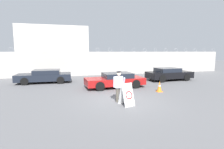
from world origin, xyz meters
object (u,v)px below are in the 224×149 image
traffic_cone_near (159,87)px  parked_car_far_side (169,74)px  barricade_sign (127,94)px  parked_car_front_coupe (45,76)px  security_guard (119,85)px  parked_car_rear_sedan (115,80)px

traffic_cone_near → parked_car_far_side: (3.47, 4.16, 0.27)m
barricade_sign → parked_car_front_coupe: 9.63m
security_guard → parked_car_rear_sedan: security_guard is taller
barricade_sign → parked_car_rear_sedan: bearing=65.8°
security_guard → barricade_sign: bearing=-61.5°
barricade_sign → parked_car_rear_sedan: 4.70m
parked_car_front_coupe → parked_car_rear_sedan: bearing=148.3°
traffic_cone_near → parked_car_front_coupe: bearing=143.7°
traffic_cone_near → parked_car_front_coupe: 10.10m
barricade_sign → security_guard: (-0.23, 0.65, 0.38)m
security_guard → traffic_cone_near: size_ratio=2.36×
parked_car_rear_sedan → parked_car_far_side: 6.31m
security_guard → parked_car_rear_sedan: 4.13m
barricade_sign → parked_car_front_coupe: same height
parked_car_front_coupe → parked_car_far_side: bearing=172.8°
parked_car_rear_sedan → parked_car_far_side: parked_car_far_side is taller
traffic_cone_near → security_guard: bearing=-154.4°
traffic_cone_near → parked_car_rear_sedan: 3.45m
parked_car_front_coupe → parked_car_rear_sedan: parked_car_front_coupe is taller
security_guard → traffic_cone_near: (3.53, 1.69, -0.60)m
parked_car_front_coupe → parked_car_rear_sedan: size_ratio=1.02×
barricade_sign → security_guard: security_guard is taller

